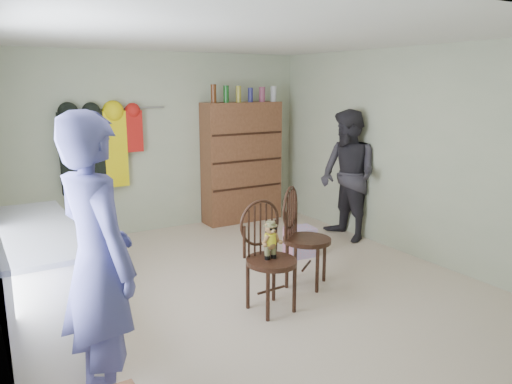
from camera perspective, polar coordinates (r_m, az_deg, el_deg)
ground_plane at (r=5.27m, az=-1.24°, el=-10.85°), size 5.00×5.00×0.00m
room_walls at (r=5.34m, az=-4.16°, el=6.96°), size 5.00×5.00×5.00m
counter at (r=4.53m, az=-23.55°, el=-9.47°), size 0.64×1.86×0.94m
chair_front at (r=4.61m, az=1.37°, el=-6.65°), size 0.49×0.49×1.03m
chair_far at (r=5.20m, az=5.18°, el=-4.65°), size 0.65×0.65×1.05m
striped_bag at (r=6.14m, az=5.03°, el=-5.68°), size 0.37×0.30×0.36m
person_left at (r=3.32m, az=-17.64°, el=-7.82°), size 0.61×0.79×1.93m
person_right at (r=6.73m, az=10.48°, el=1.85°), size 0.71×0.89×1.74m
dresser at (r=7.55m, az=-1.65°, el=3.48°), size 1.20×0.39×2.06m
coat_rack at (r=6.83m, az=-17.48°, el=4.84°), size 1.42×0.12×1.09m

